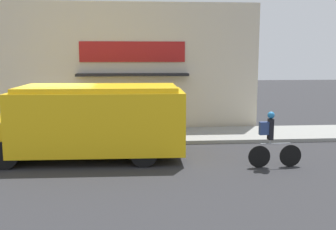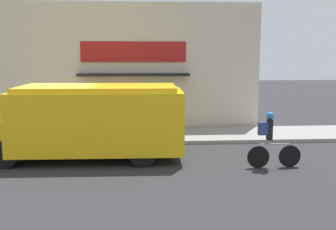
{
  "view_description": "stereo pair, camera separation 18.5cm",
  "coord_description": "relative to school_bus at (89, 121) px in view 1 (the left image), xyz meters",
  "views": [
    {
      "loc": [
        2.65,
        -13.47,
        3.14
      ],
      "look_at": [
        3.75,
        -0.2,
        1.1
      ],
      "focal_mm": 42.0,
      "sensor_mm": 36.0,
      "label": 1
    },
    {
      "loc": [
        2.84,
        -13.48,
        3.14
      ],
      "look_at": [
        3.75,
        -0.2,
        1.1
      ],
      "focal_mm": 42.0,
      "sensor_mm": 36.0,
      "label": 2
    }
  ],
  "objects": [
    {
      "name": "ground_plane",
      "position": [
        -1.22,
        1.57,
        -1.17
      ],
      "size": [
        70.0,
        70.0,
        0.0
      ],
      "primitive_type": "plane",
      "color": "#2B2B2D"
    },
    {
      "name": "sidewalk",
      "position": [
        -1.22,
        2.9,
        -1.1
      ],
      "size": [
        28.0,
        2.66,
        0.13
      ],
      "color": "gray",
      "rests_on": "ground_plane"
    },
    {
      "name": "storefront",
      "position": [
        -1.14,
        4.48,
        1.47
      ],
      "size": [
        15.64,
        0.84,
        5.27
      ],
      "color": "beige",
      "rests_on": "ground_plane"
    },
    {
      "name": "school_bus",
      "position": [
        0.0,
        0.0,
        0.0
      ],
      "size": [
        6.28,
        2.92,
        2.22
      ],
      "rotation": [
        0.0,
        0.0,
        -0.02
      ],
      "color": "yellow",
      "rests_on": "ground_plane"
    },
    {
      "name": "cyclist",
      "position": [
        5.21,
        -1.43,
        -0.4
      ],
      "size": [
        1.54,
        0.2,
        1.59
      ],
      "rotation": [
        0.0,
        0.0,
        0.03
      ],
      "color": "black",
      "rests_on": "ground_plane"
    },
    {
      "name": "trash_bin",
      "position": [
        -0.63,
        3.21,
        -0.59
      ],
      "size": [
        0.54,
        0.54,
        0.9
      ],
      "color": "#38383D",
      "rests_on": "sidewalk"
    }
  ]
}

